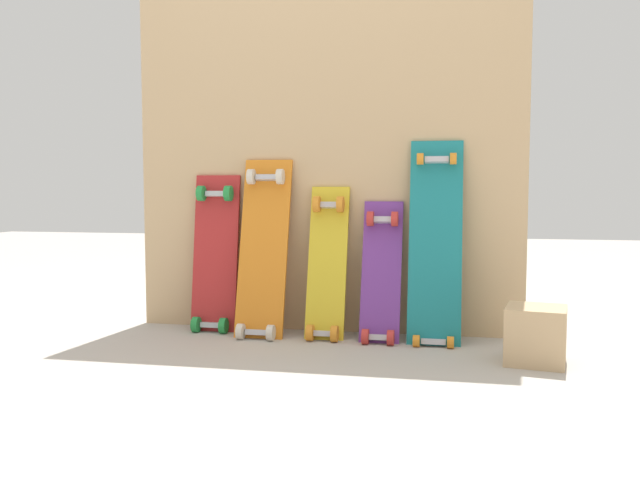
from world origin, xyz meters
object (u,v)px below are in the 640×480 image
skateboard_red (215,259)px  skateboard_purple (381,278)px  skateboard_teal (435,250)px  skateboard_orange (263,254)px  wooden_crate (536,335)px  skateboard_yellow (327,269)px

skateboard_red → skateboard_purple: skateboard_red is taller
skateboard_red → skateboard_teal: bearing=-2.4°
skateboard_red → skateboard_orange: 0.26m
skateboard_purple → wooden_crate: skateboard_purple is taller
skateboard_orange → skateboard_purple: bearing=0.5°
skateboard_red → wooden_crate: (1.40, -0.33, -0.22)m
skateboard_yellow → skateboard_purple: (0.24, -0.01, -0.03)m
skateboard_teal → skateboard_yellow: bearing=179.8°
skateboard_purple → skateboard_teal: bearing=1.7°
skateboard_yellow → wooden_crate: 0.93m
skateboard_red → skateboard_yellow: skateboard_red is taller
skateboard_teal → wooden_crate: size_ratio=4.37×
skateboard_purple → wooden_crate: size_ratio=3.11×
wooden_crate → skateboard_red: bearing=166.6°
skateboard_yellow → skateboard_teal: bearing=-0.2°
skateboard_purple → skateboard_teal: 0.26m
skateboard_red → skateboard_yellow: 0.54m
skateboard_orange → skateboard_teal: size_ratio=0.91×
skateboard_red → skateboard_yellow: size_ratio=1.07×
skateboard_teal → wooden_crate: (0.39, -0.29, -0.29)m
skateboard_orange → wooden_crate: size_ratio=3.97×
skateboard_purple → skateboard_teal: (0.23, 0.01, 0.13)m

